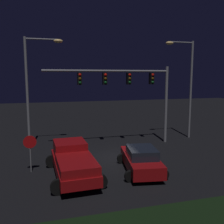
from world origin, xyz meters
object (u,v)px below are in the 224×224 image
at_px(street_lamp_right, 186,78).
at_px(stop_sign, 30,147).
at_px(street_lamp_left, 34,80).
at_px(pickup_truck, 73,159).
at_px(traffic_signal_gantry, 129,84).
at_px(car_sedan, 141,159).

distance_m(street_lamp_right, stop_sign, 14.88).
bearing_deg(street_lamp_left, street_lamp_right, -0.31).
bearing_deg(pickup_truck, traffic_signal_gantry, -46.21).
distance_m(pickup_truck, street_lamp_left, 8.13).
xyz_separation_m(car_sedan, stop_sign, (-6.39, 1.64, 0.82)).
distance_m(pickup_truck, car_sedan, 4.06).
relative_size(pickup_truck, stop_sign, 2.46).
height_order(car_sedan, stop_sign, stop_sign).
height_order(pickup_truck, stop_sign, stop_sign).
height_order(traffic_signal_gantry, street_lamp_left, street_lamp_left).
bearing_deg(pickup_truck, car_sedan, -97.41).
bearing_deg(traffic_signal_gantry, pickup_truck, -133.81).
relative_size(traffic_signal_gantry, street_lamp_right, 1.17).
relative_size(car_sedan, street_lamp_right, 0.53).
distance_m(car_sedan, traffic_signal_gantry, 7.37).
bearing_deg(traffic_signal_gantry, street_lamp_right, 9.00).
xyz_separation_m(pickup_truck, street_lamp_left, (-2.09, 6.49, 4.42)).
xyz_separation_m(car_sedan, street_lamp_left, (-6.13, 6.85, 4.68)).
relative_size(traffic_signal_gantry, street_lamp_left, 1.20).
height_order(car_sedan, traffic_signal_gantry, traffic_signal_gantry).
height_order(traffic_signal_gantry, street_lamp_right, street_lamp_right).
height_order(pickup_truck, traffic_signal_gantry, traffic_signal_gantry).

